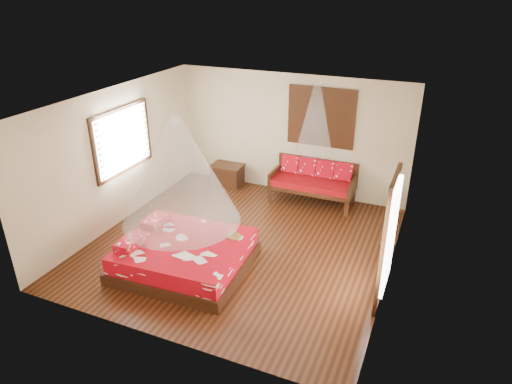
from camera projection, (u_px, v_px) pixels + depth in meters
room at (240, 178)px, 8.23m from camera, size 5.54×5.54×2.84m
bed at (184, 255)px, 8.05m from camera, size 2.26×2.06×0.64m
daybed at (314, 180)px, 10.34m from camera, size 1.88×0.84×0.97m
storage_chest at (227, 175)px, 11.29m from camera, size 0.77×0.57×0.52m
shutter_panel at (321, 117)px, 10.03m from camera, size 1.52×0.06×1.32m
window_left at (123, 140)px, 9.23m from camera, size 0.10×1.74×1.34m
glazed_door at (387, 241)px, 6.91m from camera, size 0.08×1.02×2.16m
wine_tray at (233, 234)px, 8.09m from camera, size 0.26×0.26×0.21m
mosquito_net_main at (178, 171)px, 7.36m from camera, size 1.98×1.98×1.80m
mosquito_net_daybed at (316, 118)px, 9.60m from camera, size 0.79×0.79×1.50m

